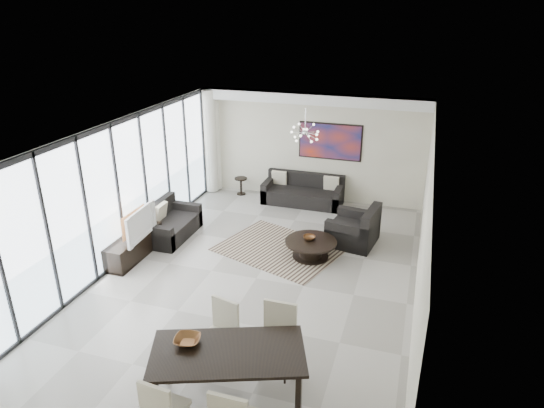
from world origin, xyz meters
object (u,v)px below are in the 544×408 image
at_px(tv_console, 134,246).
at_px(dining_table, 228,357).
at_px(television, 136,223).
at_px(sofa_main, 303,194).
at_px(coffee_table, 311,248).

relative_size(tv_console, dining_table, 0.72).
height_order(tv_console, television, television).
bearing_deg(tv_console, sofa_main, 56.47).
bearing_deg(television, coffee_table, -73.90).
relative_size(coffee_table, sofa_main, 0.52).
distance_m(television, dining_table, 4.54).
distance_m(coffee_table, television, 3.66).
bearing_deg(sofa_main, tv_console, -123.53).
xyz_separation_m(tv_console, television, (0.16, -0.04, 0.58)).
bearing_deg(tv_console, coffee_table, 17.54).
xyz_separation_m(coffee_table, sofa_main, (-0.91, 2.90, 0.04)).
height_order(sofa_main, dining_table, dining_table).
height_order(coffee_table, sofa_main, sofa_main).
height_order(sofa_main, tv_console, sofa_main).
height_order(coffee_table, tv_console, tv_console).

